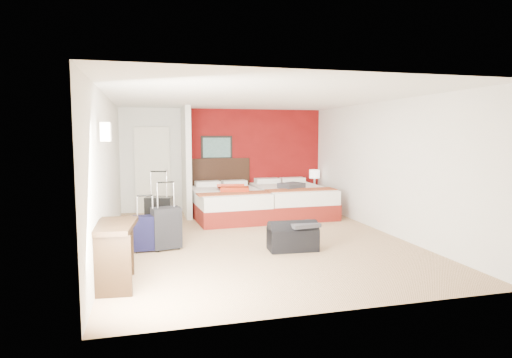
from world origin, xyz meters
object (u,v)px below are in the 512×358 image
object	(u,v)px
table_lamp	(314,179)
desk	(115,255)
suitcase_black	(160,218)
nightstand	(314,198)
suitcase_navy	(146,235)
red_suitcase_open	(233,188)
bed_left	(228,204)
suitcase_charcoal	(166,229)
bed_right	(291,200)
duffel_bag	(293,238)

from	to	relation	value
table_lamp	desk	bearing A→B (deg)	-134.19
suitcase_black	desk	world-z (taller)	desk
nightstand	suitcase_black	xyz separation A→B (m)	(-3.94, -2.23, 0.11)
table_lamp	suitcase_navy	world-z (taller)	table_lamp
nightstand	desk	world-z (taller)	desk
nightstand	red_suitcase_open	bearing A→B (deg)	-160.27
bed_left	desk	distance (m)	4.44
suitcase_black	nightstand	bearing A→B (deg)	46.20
red_suitcase_open	desk	world-z (taller)	desk
table_lamp	suitcase_black	distance (m)	4.54
suitcase_charcoal	red_suitcase_open	bearing A→B (deg)	42.27
table_lamp	suitcase_charcoal	xyz separation A→B (m)	(-3.85, -3.13, -0.41)
bed_right	desk	size ratio (longest dim) A/B	2.32
nightstand	duffel_bag	xyz separation A→B (m)	(-1.88, -3.68, -0.05)
red_suitcase_open	suitcase_black	bearing A→B (deg)	-128.64
nightstand	suitcase_navy	world-z (taller)	suitcase_navy
nightstand	suitcase_charcoal	world-z (taller)	suitcase_charcoal
table_lamp	duffel_bag	bearing A→B (deg)	-117.04
suitcase_charcoal	desk	world-z (taller)	desk
bed_right	suitcase_charcoal	world-z (taller)	suitcase_charcoal
red_suitcase_open	desk	distance (m)	4.41
bed_right	suitcase_charcoal	size ratio (longest dim) A/B	3.29
nightstand	suitcase_charcoal	xyz separation A→B (m)	(-3.85, -3.13, 0.08)
suitcase_black	suitcase_navy	world-z (taller)	suitcase_black
suitcase_navy	desk	bearing A→B (deg)	-104.96
suitcase_black	duffel_bag	bearing A→B (deg)	-18.57
suitcase_charcoal	desk	xyz separation A→B (m)	(-0.69, -1.55, 0.06)
red_suitcase_open	duffel_bag	world-z (taller)	red_suitcase_open
table_lamp	suitcase_navy	bearing A→B (deg)	-142.91
nightstand	suitcase_black	world-z (taller)	suitcase_black
bed_left	duffel_bag	world-z (taller)	bed_left
bed_right	suitcase_navy	xyz separation A→B (m)	(-3.31, -2.47, -0.05)
table_lamp	nightstand	bearing A→B (deg)	0.00
nightstand	suitcase_navy	distance (m)	5.24
table_lamp	desk	world-z (taller)	table_lamp
duffel_bag	suitcase_navy	bearing A→B (deg)	170.78
bed_left	suitcase_charcoal	world-z (taller)	suitcase_charcoal
duffel_bag	desk	xyz separation A→B (m)	(-2.67, -1.00, 0.19)
table_lamp	red_suitcase_open	bearing A→B (deg)	-158.92
red_suitcase_open	table_lamp	bearing A→B (deg)	33.02
bed_right	red_suitcase_open	size ratio (longest dim) A/B	2.59
nightstand	bed_right	bearing A→B (deg)	-142.85
duffel_bag	red_suitcase_open	bearing A→B (deg)	102.16
red_suitcase_open	suitcase_black	size ratio (longest dim) A/B	1.18
suitcase_charcoal	duffel_bag	world-z (taller)	suitcase_charcoal
bed_right	desk	distance (m)	5.43
red_suitcase_open	table_lamp	size ratio (longest dim) A/B	1.77
suitcase_navy	table_lamp	bearing A→B (deg)	35.69
nightstand	table_lamp	bearing A→B (deg)	0.00
duffel_bag	desk	size ratio (longest dim) A/B	0.83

